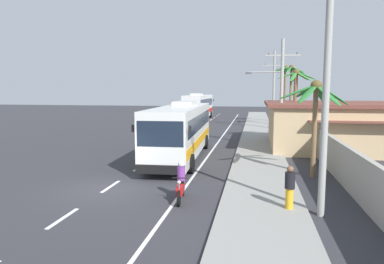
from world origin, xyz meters
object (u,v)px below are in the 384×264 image
utility_pole_far (274,89)px  roadside_building (369,126)px  utility_pole_mid (280,91)px  palm_fourth (291,80)px  utility_pole_nearest (327,80)px  palm_second (296,90)px  motorcycle_beside_bus (181,184)px  palm_nearest (315,103)px  palm_third (285,82)px  coach_bus_far_lane (198,106)px  pedestrian_near_kerb (290,186)px  coach_bus_foreground (181,129)px

utility_pole_far → roadside_building: bearing=-62.6°
utility_pole_mid → palm_fourth: (2.31, 16.61, 1.18)m
utility_pole_nearest → utility_pole_mid: 13.90m
palm_fourth → palm_second: bearing=-93.5°
utility_pole_nearest → utility_pole_far: (-0.39, 27.77, -0.20)m
motorcycle_beside_bus → palm_nearest: (5.79, 4.85, 3.09)m
motorcycle_beside_bus → utility_pole_far: (4.82, 26.90, 3.88)m
motorcycle_beside_bus → utility_pole_nearest: (5.22, -0.87, 4.08)m
motorcycle_beside_bus → palm_third: size_ratio=0.25×
coach_bus_far_lane → pedestrian_near_kerb: 40.20m
palm_nearest → utility_pole_mid: bearing=98.2°
coach_bus_foreground → coach_bus_far_lane: size_ratio=1.07×
coach_bus_far_lane → utility_pole_mid: bearing=-68.2°
pedestrian_near_kerb → utility_pole_nearest: size_ratio=0.17×
palm_second → palm_fourth: (0.76, 12.36, 1.13)m
pedestrian_near_kerb → palm_fourth: size_ratio=0.21×
utility_pole_far → roadside_building: utility_pole_far is taller
coach_bus_far_lane → utility_pole_nearest: size_ratio=1.27×
roadside_building → palm_nearest: bearing=-119.5°
motorcycle_beside_bus → palm_second: size_ratio=0.32×
coach_bus_foreground → pedestrian_near_kerb: (5.99, -9.49, -0.93)m
palm_third → roadside_building: palm_third is taller
utility_pole_mid → palm_third: bearing=84.7°
coach_bus_foreground → utility_pole_mid: 8.08m
motorcycle_beside_bus → palm_third: (6.60, 34.56, 4.78)m
coach_bus_far_lane → utility_pole_mid: (10.13, -25.30, 2.30)m
coach_bus_far_lane → roadside_building: (16.78, -23.81, -0.28)m
palm_second → palm_third: palm_third is taller
utility_pole_far → palm_fourth: size_ratio=1.19×
palm_second → coach_bus_foreground: bearing=-133.4°
coach_bus_foreground → palm_nearest: 8.79m
coach_bus_foreground → roadside_building: coach_bus_foreground is taller
coach_bus_far_lane → palm_second: size_ratio=1.90×
coach_bus_foreground → palm_fourth: palm_fourth is taller
palm_nearest → coach_bus_foreground: bearing=152.6°
motorcycle_beside_bus → utility_pole_far: size_ratio=0.23×
pedestrian_near_kerb → utility_pole_mid: 14.12m
utility_pole_mid → utility_pole_far: bearing=89.1°
coach_bus_far_lane → palm_nearest: 35.36m
motorcycle_beside_bus → utility_pole_far: bearing=79.8°
utility_pole_mid → palm_nearest: bearing=-81.8°
pedestrian_near_kerb → utility_pole_far: size_ratio=0.18×
coach_bus_foreground → utility_pole_far: 19.47m
coach_bus_far_lane → roadside_building: coach_bus_far_lane is taller
utility_pole_far → palm_fourth: (2.09, 2.73, 0.98)m
pedestrian_near_kerb → palm_fourth: (2.76, 30.32, 4.55)m
roadside_building → palm_second: bearing=151.6°
coach_bus_foreground → palm_nearest: (7.63, -3.95, 1.84)m
coach_bus_foreground → utility_pole_far: bearing=69.8°
utility_pole_mid → palm_fourth: bearing=82.1°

